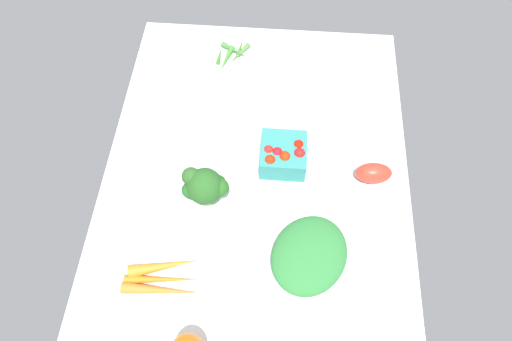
# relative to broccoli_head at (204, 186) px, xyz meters

# --- Properties ---
(tablecloth) EXTENTS (1.04, 0.76, 0.02)m
(tablecloth) POSITION_rel_broccoli_head_xyz_m (0.08, -0.11, -0.08)
(tablecloth) COLOR white
(tablecloth) RESTS_ON ground
(broccoli_head) EXTENTS (0.09, 0.11, 0.11)m
(broccoli_head) POSITION_rel_broccoli_head_xyz_m (0.00, 0.00, 0.00)
(broccoli_head) COLOR #A0C988
(broccoli_head) RESTS_ON tablecloth
(roma_tomato) EXTENTS (0.06, 0.09, 0.05)m
(roma_tomato) POSITION_rel_broccoli_head_xyz_m (0.09, -0.40, -0.04)
(roma_tomato) COLOR red
(roma_tomato) RESTS_ON tablecloth
(berry_basket) EXTENTS (0.11, 0.11, 0.07)m
(berry_basket) POSITION_rel_broccoli_head_xyz_m (0.12, -0.18, -0.03)
(berry_basket) COLOR teal
(berry_basket) RESTS_ON tablecloth
(carrot_bunch) EXTENTS (0.10, 0.17, 0.03)m
(carrot_bunch) POSITION_rel_broccoli_head_xyz_m (-0.20, 0.07, -0.05)
(carrot_bunch) COLOR orange
(carrot_bunch) RESTS_ON tablecloth
(leafy_greens_clump) EXTENTS (0.25, 0.23, 0.06)m
(leafy_greens_clump) POSITION_rel_broccoli_head_xyz_m (-0.13, -0.25, -0.04)
(leafy_greens_clump) COLOR #33853E
(leafy_greens_clump) RESTS_ON tablecloth
(okra_pile) EXTENTS (0.13, 0.10, 0.02)m
(okra_pile) POSITION_rel_broccoli_head_xyz_m (0.48, -0.01, -0.06)
(okra_pile) COLOR #448A2F
(okra_pile) RESTS_ON tablecloth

